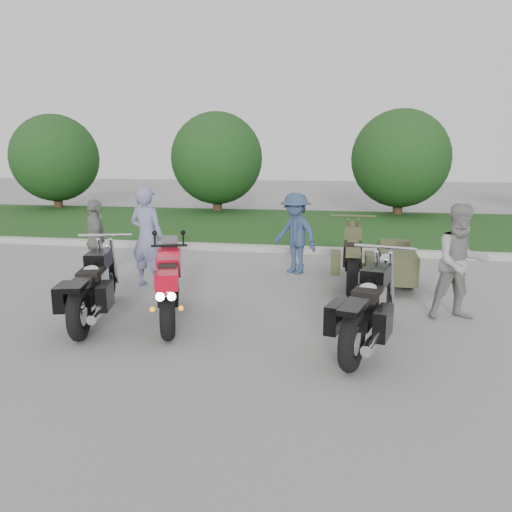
% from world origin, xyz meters
% --- Properties ---
extents(ground, '(80.00, 80.00, 0.00)m').
position_xyz_m(ground, '(0.00, 0.00, 0.00)').
color(ground, gray).
rests_on(ground, ground).
extents(curb, '(60.00, 0.30, 0.15)m').
position_xyz_m(curb, '(0.00, 6.00, 0.07)').
color(curb, '#AAA8A0').
rests_on(curb, ground).
extents(grass_strip, '(60.00, 8.00, 0.14)m').
position_xyz_m(grass_strip, '(0.00, 10.15, 0.07)').
color(grass_strip, '#22521C').
rests_on(grass_strip, ground).
extents(tree_far_left, '(3.60, 3.60, 4.00)m').
position_xyz_m(tree_far_left, '(-10.00, 13.50, 2.19)').
color(tree_far_left, '#3F2B1C').
rests_on(tree_far_left, ground).
extents(tree_mid_left, '(3.60, 3.60, 4.00)m').
position_xyz_m(tree_mid_left, '(-3.00, 13.50, 2.19)').
color(tree_mid_left, '#3F2B1C').
rests_on(tree_mid_left, ground).
extents(tree_mid_right, '(3.60, 3.60, 4.00)m').
position_xyz_m(tree_mid_right, '(4.00, 13.50, 2.19)').
color(tree_mid_right, '#3F2B1C').
rests_on(tree_mid_right, ground).
extents(sportbike_red, '(0.81, 1.96, 0.96)m').
position_xyz_m(sportbike_red, '(-0.30, 0.52, 0.56)').
color(sportbike_red, black).
rests_on(sportbike_red, ground).
extents(cruiser_left, '(0.83, 2.38, 0.93)m').
position_xyz_m(cruiser_left, '(-1.39, 0.43, 0.48)').
color(cruiser_left, black).
rests_on(cruiser_left, ground).
extents(cruiser_right, '(0.76, 2.39, 0.94)m').
position_xyz_m(cruiser_right, '(2.42, 0.11, 0.48)').
color(cruiser_right, black).
rests_on(cruiser_right, ground).
extents(cruiser_sidecar, '(1.28, 2.55, 0.98)m').
position_xyz_m(cruiser_sidecar, '(2.70, 3.09, 0.46)').
color(cruiser_sidecar, black).
rests_on(cruiser_sidecar, ground).
extents(person_stripe, '(0.73, 0.56, 1.80)m').
position_xyz_m(person_stripe, '(-1.39, 2.41, 0.90)').
color(person_stripe, slate).
rests_on(person_stripe, ground).
extents(person_grey, '(0.93, 0.79, 1.68)m').
position_xyz_m(person_grey, '(3.75, 1.46, 0.84)').
color(person_grey, gray).
rests_on(person_grey, ground).
extents(person_denim, '(1.20, 1.09, 1.61)m').
position_xyz_m(person_denim, '(1.12, 3.90, 0.81)').
color(person_denim, navy).
rests_on(person_denim, ground).
extents(person_back, '(0.82, 0.97, 1.55)m').
position_xyz_m(person_back, '(-2.46, 2.57, 0.78)').
color(person_back, gray).
rests_on(person_back, ground).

